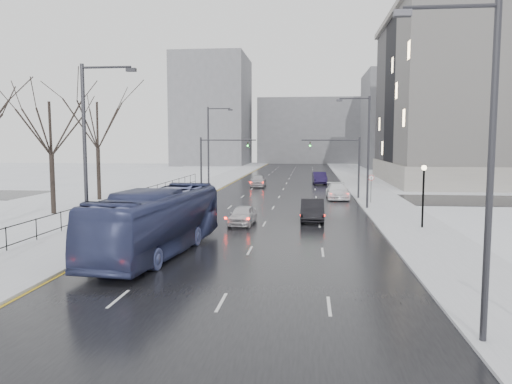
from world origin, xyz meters
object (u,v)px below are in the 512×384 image
(tree_park_d, at_px, (54,215))
(streetlight_r_mid, at_px, (366,146))
(streetlight_r_near, at_px, (483,156))
(streetlight_l_far, at_px, (210,145))
(streetlight_l_near, at_px, (89,150))
(no_uturn_sign, at_px, (371,180))
(sedan_right_far, at_px, (337,191))
(sedan_right_distant, at_px, (320,178))
(sedan_center_far, at_px, (258,181))
(lamppost_r_mid, at_px, (423,187))
(sedan_right_near, at_px, (312,210))
(mast_signal_right, at_px, (349,160))
(mast_signal_left, at_px, (211,160))
(bus, at_px, (158,221))
(sedan_center_near, at_px, (243,215))
(tree_park_e, at_px, (100,201))

(tree_park_d, relative_size, streetlight_r_mid, 1.25)
(streetlight_r_near, relative_size, streetlight_l_far, 1.00)
(streetlight_l_near, bearing_deg, no_uturn_sign, 54.11)
(sedan_right_far, bearing_deg, sedan_right_distant, 93.27)
(sedan_center_far, xyz_separation_m, sedan_right_distant, (8.21, 5.22, 0.05))
(streetlight_r_mid, relative_size, lamppost_r_mid, 2.34)
(sedan_center_far, bearing_deg, lamppost_r_mid, -65.49)
(tree_park_d, xyz_separation_m, sedan_right_near, (21.30, -1.08, 0.86))
(mast_signal_right, xyz_separation_m, sedan_right_far, (-1.12, -0.14, -3.26))
(sedan_right_far, bearing_deg, tree_park_d, -151.40)
(tree_park_d, bearing_deg, streetlight_l_near, -55.47)
(lamppost_r_mid, height_order, sedan_right_near, lamppost_r_mid)
(mast_signal_left, xyz_separation_m, no_uturn_sign, (16.53, -4.00, -1.81))
(streetlight_l_near, xyz_separation_m, bus, (3.37, 0.69, -3.82))
(tree_park_d, height_order, mast_signal_right, mast_signal_right)
(sedan_right_far, bearing_deg, sedan_center_near, -115.47)
(tree_park_d, relative_size, sedan_right_near, 2.51)
(no_uturn_sign, relative_size, sedan_center_far, 0.57)
(streetlight_l_near, xyz_separation_m, sedan_right_far, (14.38, 27.86, -4.77))
(no_uturn_sign, bearing_deg, sedan_right_far, 127.74)
(bus, bearing_deg, streetlight_l_far, 102.10)
(tree_park_e, height_order, sedan_right_far, tree_park_e)
(mast_signal_right, bearing_deg, no_uturn_sign, -64.89)
(streetlight_r_near, relative_size, sedan_right_distant, 1.92)
(tree_park_e, xyz_separation_m, streetlight_r_mid, (26.37, -4.00, 5.62))
(streetlight_r_mid, xyz_separation_m, mast_signal_left, (-15.49, 8.00, -1.51))
(sedan_right_near, bearing_deg, sedan_center_far, 104.15)
(streetlight_l_near, bearing_deg, tree_park_d, 124.53)
(lamppost_r_mid, height_order, sedan_center_near, lamppost_r_mid)
(lamppost_r_mid, bearing_deg, streetlight_l_far, 131.06)
(no_uturn_sign, xyz_separation_m, sedan_center_far, (-12.70, 17.01, -1.46))
(sedan_right_near, bearing_deg, lamppost_r_mid, -21.14)
(streetlight_r_near, distance_m, bus, 17.24)
(bus, bearing_deg, sedan_center_near, 77.57)
(bus, bearing_deg, streetlight_r_near, -33.55)
(tree_park_d, relative_size, streetlight_r_near, 1.25)
(bus, relative_size, sedan_center_far, 2.67)
(mast_signal_right, height_order, bus, mast_signal_right)
(streetlight_r_near, xyz_separation_m, sedan_right_near, (-4.67, 22.92, -4.76))
(sedan_right_near, relative_size, sedan_right_distant, 0.96)
(tree_park_e, relative_size, mast_signal_left, 2.08)
(mast_signal_left, relative_size, sedan_right_near, 1.31)
(tree_park_e, bearing_deg, tree_park_d, -87.71)
(streetlight_l_far, bearing_deg, sedan_center_far, 62.62)
(streetlight_r_mid, bearing_deg, mast_signal_right, 96.00)
(mast_signal_right, distance_m, sedan_right_distant, 18.70)
(lamppost_r_mid, distance_m, sedan_center_near, 12.73)
(sedan_right_distant, bearing_deg, sedan_right_far, -88.79)
(sedan_right_near, xyz_separation_m, sedan_center_far, (-7.00, 28.09, -0.02))
(streetlight_l_far, xyz_separation_m, sedan_right_far, (14.38, -4.14, -4.77))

